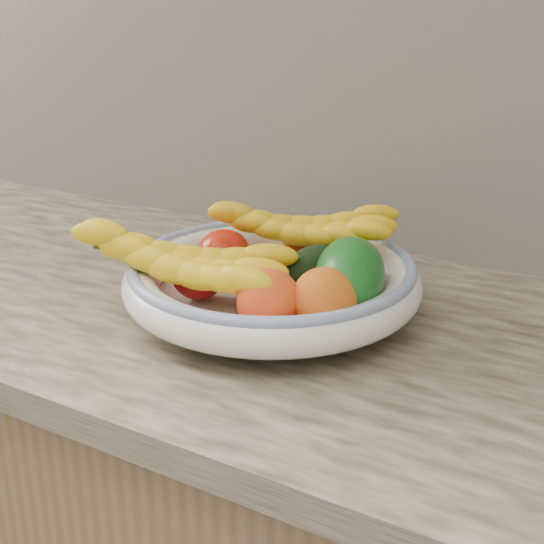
{
  "coord_description": "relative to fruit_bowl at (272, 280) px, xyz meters",
  "views": [
    {
      "loc": [
        0.46,
        0.87,
        1.32
      ],
      "look_at": [
        0.0,
        1.66,
        0.96
      ],
      "focal_mm": 50.0,
      "sensor_mm": 36.0,
      "label": 1
    }
  ],
  "objects": [
    {
      "name": "fruit_bowl",
      "position": [
        0.0,
        0.0,
        0.0
      ],
      "size": [
        0.39,
        0.39,
        0.08
      ],
      "color": "white",
      "rests_on": "kitchen_counter"
    },
    {
      "name": "clementine_back_left",
      "position": [
        -0.02,
        0.1,
        0.01
      ],
      "size": [
        0.06,
        0.06,
        0.05
      ],
      "primitive_type": "ellipsoid",
      "rotation": [
        0.0,
        0.0,
        0.26
      ],
      "color": "#DA5A04",
      "rests_on": "fruit_bowl"
    },
    {
      "name": "clementine_back_right",
      "position": [
        0.04,
        0.09,
        0.01
      ],
      "size": [
        0.06,
        0.06,
        0.05
      ],
      "primitive_type": "ellipsoid",
      "rotation": [
        0.0,
        0.0,
        0.16
      ],
      "color": "#F75F05",
      "rests_on": "fruit_bowl"
    },
    {
      "name": "tomato_left",
      "position": [
        -0.09,
        0.02,
        0.01
      ],
      "size": [
        0.08,
        0.08,
        0.07
      ],
      "primitive_type": "ellipsoid",
      "rotation": [
        0.0,
        0.0,
        -0.0
      ],
      "color": "red",
      "rests_on": "fruit_bowl"
    },
    {
      "name": "tomato_near_left",
      "position": [
        -0.07,
        -0.06,
        0.01
      ],
      "size": [
        0.09,
        0.09,
        0.06
      ],
      "primitive_type": "ellipsoid",
      "rotation": [
        0.0,
        0.0,
        -0.28
      ],
      "color": "#AA0B0F",
      "rests_on": "fruit_bowl"
    },
    {
      "name": "avocado_center",
      "position": [
        -0.01,
        -0.02,
        0.02
      ],
      "size": [
        0.09,
        0.11,
        0.06
      ],
      "primitive_type": "ellipsoid",
      "rotation": [
        0.0,
        0.0,
        0.43
      ],
      "color": "black",
      "rests_on": "fruit_bowl"
    },
    {
      "name": "avocado_right",
      "position": [
        0.06,
        0.02,
        0.02
      ],
      "size": [
        0.11,
        0.13,
        0.07
      ],
      "primitive_type": "ellipsoid",
      "rotation": [
        0.0,
        0.0,
        -0.47
      ],
      "color": "black",
      "rests_on": "fruit_bowl"
    },
    {
      "name": "green_mango",
      "position": [
        0.11,
        -0.0,
        0.03
      ],
      "size": [
        0.16,
        0.17,
        0.12
      ],
      "primitive_type": "ellipsoid",
      "rotation": [
        0.0,
        0.31,
        0.43
      ],
      "color": "#0E4D13",
      "rests_on": "fruit_bowl"
    },
    {
      "name": "peach_front",
      "position": [
        0.05,
        -0.1,
        0.02
      ],
      "size": [
        0.08,
        0.08,
        0.08
      ],
      "primitive_type": "ellipsoid",
      "rotation": [
        0.0,
        0.0,
        -0.05
      ],
      "color": "orange",
      "rests_on": "fruit_bowl"
    },
    {
      "name": "peach_right",
      "position": [
        0.11,
        -0.06,
        0.02
      ],
      "size": [
        0.08,
        0.08,
        0.08
      ],
      "primitive_type": "ellipsoid",
      "rotation": [
        0.0,
        0.0,
        -0.03
      ],
      "color": "orange",
      "rests_on": "fruit_bowl"
    },
    {
      "name": "banana_bunch_back",
      "position": [
        -0.01,
        0.09,
        0.04
      ],
      "size": [
        0.3,
        0.18,
        0.08
      ],
      "primitive_type": null,
      "rotation": [
        0.0,
        0.0,
        0.28
      ],
      "color": "gold",
      "rests_on": "fruit_bowl"
    },
    {
      "name": "banana_bunch_front",
      "position": [
        -0.08,
        -0.09,
        0.03
      ],
      "size": [
        0.32,
        0.18,
        0.08
      ],
      "primitive_type": null,
      "rotation": [
        0.0,
        0.0,
        0.2
      ],
      "color": "yellow",
      "rests_on": "fruit_bowl"
    }
  ]
}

